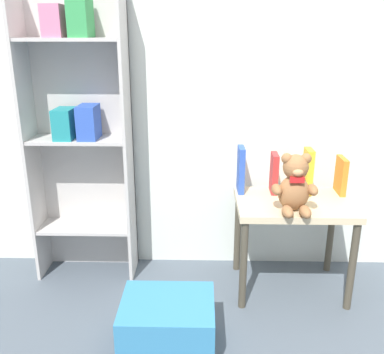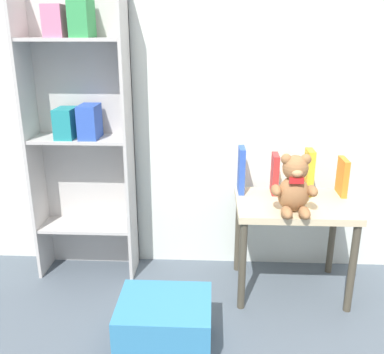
{
  "view_description": "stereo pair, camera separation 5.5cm",
  "coord_description": "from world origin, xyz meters",
  "px_view_note": "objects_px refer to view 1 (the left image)",
  "views": [
    {
      "loc": [
        -0.23,
        -1.23,
        1.41
      ],
      "look_at": [
        -0.29,
        1.0,
        0.66
      ],
      "focal_mm": 40.0,
      "sensor_mm": 36.0,
      "label": 1
    },
    {
      "loc": [
        -0.18,
        -1.23,
        1.41
      ],
      "look_at": [
        -0.29,
        1.0,
        0.66
      ],
      "focal_mm": 40.0,
      "sensor_mm": 36.0,
      "label": 2
    }
  ],
  "objects_px": {
    "display_table": "(293,215)",
    "book_standing_red": "(274,173)",
    "book_standing_yellow": "(308,171)",
    "teddy_bear": "(295,185)",
    "book_standing_orange": "(341,175)",
    "storage_bin": "(168,325)",
    "book_standing_blue": "(241,170)",
    "bookshelf_side": "(79,123)"
  },
  "relations": [
    {
      "from": "display_table",
      "to": "book_standing_red",
      "type": "bearing_deg",
      "value": 124.1
    },
    {
      "from": "book_standing_red",
      "to": "book_standing_yellow",
      "type": "xyz_separation_m",
      "value": [
        0.19,
        -0.0,
        0.01
      ]
    },
    {
      "from": "book_standing_yellow",
      "to": "teddy_bear",
      "type": "bearing_deg",
      "value": -115.19
    },
    {
      "from": "book_standing_red",
      "to": "book_standing_orange",
      "type": "height_order",
      "value": "book_standing_red"
    },
    {
      "from": "display_table",
      "to": "book_standing_yellow",
      "type": "distance_m",
      "value": 0.27
    },
    {
      "from": "teddy_bear",
      "to": "book_standing_yellow",
      "type": "xyz_separation_m",
      "value": [
        0.13,
        0.27,
        -0.01
      ]
    },
    {
      "from": "book_standing_red",
      "to": "storage_bin",
      "type": "bearing_deg",
      "value": -129.02
    },
    {
      "from": "teddy_bear",
      "to": "book_standing_blue",
      "type": "distance_m",
      "value": 0.37
    },
    {
      "from": "book_standing_blue",
      "to": "bookshelf_side",
      "type": "bearing_deg",
      "value": 175.97
    },
    {
      "from": "book_standing_yellow",
      "to": "book_standing_orange",
      "type": "relative_size",
      "value": 1.23
    },
    {
      "from": "display_table",
      "to": "book_standing_red",
      "type": "height_order",
      "value": "book_standing_red"
    },
    {
      "from": "teddy_bear",
      "to": "storage_bin",
      "type": "distance_m",
      "value": 0.92
    },
    {
      "from": "bookshelf_side",
      "to": "book_standing_blue",
      "type": "relative_size",
      "value": 6.37
    },
    {
      "from": "book_standing_yellow",
      "to": "book_standing_red",
      "type": "bearing_deg",
      "value": 179.08
    },
    {
      "from": "book_standing_blue",
      "to": "storage_bin",
      "type": "distance_m",
      "value": 0.94
    },
    {
      "from": "teddy_bear",
      "to": "book_standing_blue",
      "type": "bearing_deg",
      "value": 131.88
    },
    {
      "from": "book_standing_blue",
      "to": "book_standing_yellow",
      "type": "xyz_separation_m",
      "value": [
        0.38,
        -0.01,
        -0.0
      ]
    },
    {
      "from": "book_standing_orange",
      "to": "book_standing_red",
      "type": "bearing_deg",
      "value": -179.84
    },
    {
      "from": "bookshelf_side",
      "to": "teddy_bear",
      "type": "distance_m",
      "value": 1.24
    },
    {
      "from": "book_standing_blue",
      "to": "storage_bin",
      "type": "bearing_deg",
      "value": -120.5
    },
    {
      "from": "book_standing_red",
      "to": "book_standing_yellow",
      "type": "height_order",
      "value": "book_standing_yellow"
    },
    {
      "from": "book_standing_red",
      "to": "display_table",
      "type": "bearing_deg",
      "value": -54.52
    },
    {
      "from": "bookshelf_side",
      "to": "teddy_bear",
      "type": "xyz_separation_m",
      "value": [
        1.17,
        -0.32,
        -0.25
      ]
    },
    {
      "from": "display_table",
      "to": "storage_bin",
      "type": "relative_size",
      "value": 1.46
    },
    {
      "from": "storage_bin",
      "to": "teddy_bear",
      "type": "bearing_deg",
      "value": 31.96
    },
    {
      "from": "teddy_bear",
      "to": "book_standing_yellow",
      "type": "bearing_deg",
      "value": 64.34
    },
    {
      "from": "bookshelf_side",
      "to": "display_table",
      "type": "relative_size",
      "value": 2.68
    },
    {
      "from": "bookshelf_side",
      "to": "storage_bin",
      "type": "distance_m",
      "value": 1.21
    },
    {
      "from": "teddy_bear",
      "to": "book_standing_yellow",
      "type": "distance_m",
      "value": 0.3
    },
    {
      "from": "bookshelf_side",
      "to": "storage_bin",
      "type": "relative_size",
      "value": 3.93
    },
    {
      "from": "book_standing_red",
      "to": "book_standing_orange",
      "type": "relative_size",
      "value": 1.09
    },
    {
      "from": "book_standing_red",
      "to": "book_standing_yellow",
      "type": "distance_m",
      "value": 0.19
    },
    {
      "from": "book_standing_red",
      "to": "storage_bin",
      "type": "xyz_separation_m",
      "value": [
        -0.57,
        -0.66,
        -0.53
      ]
    },
    {
      "from": "bookshelf_side",
      "to": "book_standing_red",
      "type": "relative_size",
      "value": 7.39
    },
    {
      "from": "book_standing_yellow",
      "to": "book_standing_orange",
      "type": "height_order",
      "value": "book_standing_yellow"
    },
    {
      "from": "display_table",
      "to": "book_standing_blue",
      "type": "relative_size",
      "value": 2.38
    },
    {
      "from": "teddy_bear",
      "to": "book_standing_red",
      "type": "distance_m",
      "value": 0.28
    },
    {
      "from": "teddy_bear",
      "to": "storage_bin",
      "type": "relative_size",
      "value": 0.71
    },
    {
      "from": "display_table",
      "to": "book_standing_orange",
      "type": "distance_m",
      "value": 0.37
    },
    {
      "from": "bookshelf_side",
      "to": "book_standing_red",
      "type": "height_order",
      "value": "bookshelf_side"
    },
    {
      "from": "display_table",
      "to": "book_standing_orange",
      "type": "relative_size",
      "value": 3.01
    },
    {
      "from": "book_standing_blue",
      "to": "storage_bin",
      "type": "relative_size",
      "value": 0.62
    }
  ]
}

